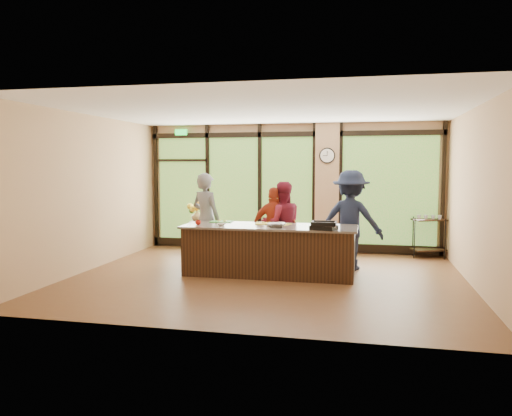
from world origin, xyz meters
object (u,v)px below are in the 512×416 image
at_px(cook_left, 206,219).
at_px(flower_stand, 197,237).
at_px(bar_cart, 429,232).
at_px(island_base, 269,251).
at_px(roasting_pan, 324,228).
at_px(cook_right, 351,220).

relative_size(cook_left, flower_stand, 2.60).
distance_m(flower_stand, bar_cart, 5.21).
relative_size(island_base, cook_left, 1.65).
relative_size(roasting_pan, bar_cart, 0.44).
bearing_deg(cook_right, cook_left, 13.22).
height_order(cook_right, flower_stand, cook_right).
relative_size(cook_right, flower_stand, 2.68).
xyz_separation_m(island_base, bar_cart, (3.10, 2.45, 0.12)).
bearing_deg(cook_right, roasting_pan, 81.23).
distance_m(island_base, bar_cart, 3.95).
bearing_deg(bar_cart, roasting_pan, -147.79).
height_order(roasting_pan, bar_cart, roasting_pan).
relative_size(cook_right, bar_cart, 2.05).
bearing_deg(roasting_pan, flower_stand, 159.08).
height_order(island_base, roasting_pan, roasting_pan).
height_order(island_base, cook_left, cook_left).
distance_m(island_base, roasting_pan, 1.21).
distance_m(island_base, cook_left, 1.68).
relative_size(island_base, flower_stand, 4.30).
xyz_separation_m(cook_left, flower_stand, (-0.64, 1.28, -0.58)).
xyz_separation_m(island_base, flower_stand, (-2.09, 1.95, -0.08)).
distance_m(island_base, flower_stand, 2.86).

